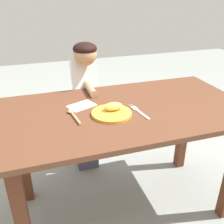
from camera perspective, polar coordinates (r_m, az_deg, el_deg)
ground_plane at (r=1.91m, az=2.26°, el=-20.05°), size 8.00×8.00×0.00m
dining_table at (r=1.52m, az=2.68°, el=-3.24°), size 1.44×0.77×0.75m
plate at (r=1.39m, az=0.02°, el=0.13°), size 0.22×0.22×0.06m
fork at (r=1.43m, az=5.98°, el=0.12°), size 0.05×0.21×0.01m
spoon at (r=1.39m, az=-8.61°, el=-0.64°), size 0.05×0.18×0.02m
person at (r=1.93m, az=-5.93°, el=1.32°), size 0.17×0.40×1.06m
napkin at (r=1.50m, az=-6.80°, el=1.38°), size 0.18×0.15×0.00m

